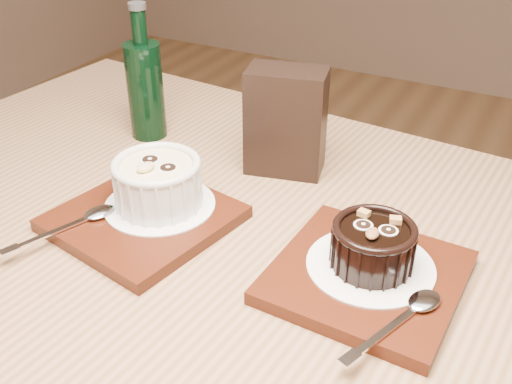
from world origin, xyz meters
TOP-DOWN VIEW (x-y plane):
  - table at (0.15, -0.08)m, footprint 1.26×0.89m
  - tray_left at (0.01, -0.06)m, footprint 0.21×0.21m
  - doily_left at (0.01, -0.04)m, footprint 0.13×0.13m
  - ramekin_white at (0.01, -0.04)m, footprint 0.10×0.10m
  - spoon_left at (-0.05, -0.12)m, footprint 0.07×0.13m
  - tray_right at (0.27, -0.04)m, footprint 0.19×0.19m
  - doily_right at (0.27, -0.03)m, footprint 0.13×0.13m
  - ramekin_dark at (0.27, -0.03)m, footprint 0.08×0.08m
  - spoon_right at (0.32, -0.10)m, footprint 0.07×0.13m
  - condiment_stand at (0.09, 0.13)m, footprint 0.11×0.08m
  - green_bottle at (-0.13, 0.13)m, footprint 0.05×0.05m

SIDE VIEW (x-z plane):
  - table at x=0.15m, z-range 0.28..1.03m
  - tray_left at x=0.01m, z-range 0.75..0.76m
  - tray_right at x=0.27m, z-range 0.75..0.76m
  - doily_left at x=0.01m, z-range 0.77..0.77m
  - doily_right at x=0.27m, z-range 0.77..0.77m
  - spoon_left at x=-0.05m, z-range 0.77..0.77m
  - spoon_right at x=0.32m, z-range 0.77..0.77m
  - ramekin_dark at x=0.27m, z-range 0.77..0.82m
  - ramekin_white at x=0.01m, z-range 0.77..0.83m
  - condiment_stand at x=0.09m, z-range 0.75..0.89m
  - green_bottle at x=-0.13m, z-range 0.73..0.92m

